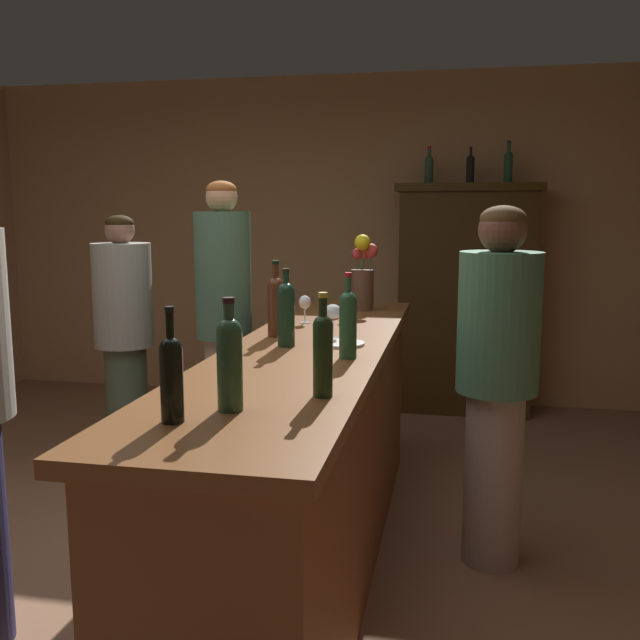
% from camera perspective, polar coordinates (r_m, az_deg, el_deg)
% --- Properties ---
extents(floor, '(8.02, 8.02, 0.00)m').
position_cam_1_polar(floor, '(3.33, -12.70, -19.54)').
color(floor, brown).
rests_on(floor, ground).
extents(wall_back, '(5.67, 0.12, 2.68)m').
position_cam_1_polar(wall_back, '(5.94, -0.78, 6.62)').
color(wall_back, tan).
rests_on(wall_back, ground).
extents(bar_counter, '(0.65, 2.93, 1.01)m').
position_cam_1_polar(bar_counter, '(3.07, -0.91, -11.32)').
color(bar_counter, brown).
rests_on(bar_counter, ground).
extents(display_cabinet, '(1.10, 0.44, 1.79)m').
position_cam_1_polar(display_cabinet, '(5.54, 11.86, 2.01)').
color(display_cabinet, '#3B2810').
rests_on(display_cabinet, ground).
extents(wine_bottle_chardonnay, '(0.07, 0.07, 0.32)m').
position_cam_1_polar(wine_bottle_chardonnay, '(1.96, -7.44, -3.18)').
color(wine_bottle_chardonnay, '#2B4F34').
rests_on(wine_bottle_chardonnay, bar_counter).
extents(wine_bottle_riesling, '(0.07, 0.07, 0.33)m').
position_cam_1_polar(wine_bottle_riesling, '(2.65, 2.32, -0.10)').
color(wine_bottle_riesling, '#245132').
rests_on(wine_bottle_riesling, bar_counter).
extents(wine_bottle_merlot, '(0.08, 0.08, 0.34)m').
position_cam_1_polar(wine_bottle_merlot, '(3.12, -3.66, 1.39)').
color(wine_bottle_merlot, '#4E2616').
rests_on(wine_bottle_merlot, bar_counter).
extents(wine_bottle_rose, '(0.06, 0.06, 0.32)m').
position_cam_1_polar(wine_bottle_rose, '(2.09, 0.24, -2.54)').
color(wine_bottle_rose, '#1D3218').
rests_on(wine_bottle_rose, bar_counter).
extents(wine_bottle_syrah, '(0.06, 0.06, 0.31)m').
position_cam_1_polar(wine_bottle_syrah, '(1.88, -12.12, -4.39)').
color(wine_bottle_syrah, black).
rests_on(wine_bottle_syrah, bar_counter).
extents(wine_bottle_pinot, '(0.07, 0.07, 0.33)m').
position_cam_1_polar(wine_bottle_pinot, '(2.89, -2.81, 0.74)').
color(wine_bottle_pinot, '#183624').
rests_on(wine_bottle_pinot, bar_counter).
extents(wine_glass_front, '(0.08, 0.08, 0.16)m').
position_cam_1_polar(wine_glass_front, '(3.06, 1.06, 0.47)').
color(wine_glass_front, white).
rests_on(wine_glass_front, bar_counter).
extents(wine_glass_mid, '(0.06, 0.06, 0.14)m').
position_cam_1_polar(wine_glass_mid, '(3.50, -1.26, 1.39)').
color(wine_glass_mid, white).
rests_on(wine_glass_mid, bar_counter).
extents(flower_arrangement, '(0.15, 0.15, 0.43)m').
position_cam_1_polar(flower_arrangement, '(3.97, 3.56, 3.64)').
color(flower_arrangement, '#533527').
rests_on(flower_arrangement, bar_counter).
extents(cheese_plate, '(0.19, 0.19, 0.01)m').
position_cam_1_polar(cheese_plate, '(2.93, 1.84, -1.96)').
color(cheese_plate, white).
rests_on(cheese_plate, bar_counter).
extents(display_bottle_left, '(0.07, 0.07, 0.28)m').
position_cam_1_polar(display_bottle_left, '(5.52, 8.96, 12.27)').
color(display_bottle_left, '#2B4635').
rests_on(display_bottle_left, display_cabinet).
extents(display_bottle_midleft, '(0.06, 0.06, 0.28)m').
position_cam_1_polar(display_bottle_midleft, '(5.51, 12.26, 12.15)').
color(display_bottle_midleft, black).
rests_on(display_bottle_midleft, display_cabinet).
extents(display_bottle_center, '(0.07, 0.07, 0.31)m').
position_cam_1_polar(display_bottle_center, '(5.53, 15.23, 12.19)').
color(display_bottle_center, '#214B2F').
rests_on(display_bottle_center, display_cabinet).
extents(patron_redhead, '(0.31, 0.31, 1.74)m').
position_cam_1_polar(patron_redhead, '(3.88, -7.88, -0.21)').
color(patron_redhead, '#BAA78E').
rests_on(patron_redhead, ground).
extents(patron_by_cabinet, '(0.35, 0.35, 1.55)m').
position_cam_1_polar(patron_by_cabinet, '(4.29, -15.80, -1.18)').
color(patron_by_cabinet, '#4A5D47').
rests_on(patron_by_cabinet, ground).
extents(bartender, '(0.36, 0.36, 1.60)m').
position_cam_1_polar(bartender, '(3.13, 14.36, -4.15)').
color(bartender, gray).
rests_on(bartender, ground).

